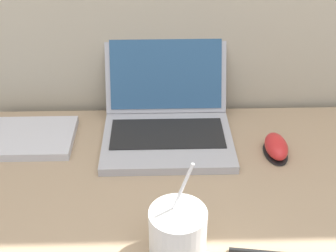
# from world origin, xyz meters

# --- Properties ---
(laptop) EXTENTS (0.31, 0.33, 0.23)m
(laptop) POSITION_xyz_m (-0.05, 0.48, 0.82)
(laptop) COLOR #ADADB2
(laptop) RESTS_ON desk
(drink_cup) EXTENTS (0.10, 0.10, 0.19)m
(drink_cup) POSITION_xyz_m (-0.04, 0.08, 0.82)
(drink_cup) COLOR white
(drink_cup) RESTS_ON desk
(computer_mouse) EXTENTS (0.06, 0.10, 0.04)m
(computer_mouse) POSITION_xyz_m (0.20, 0.38, 0.79)
(computer_mouse) COLOR black
(computer_mouse) RESTS_ON desk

